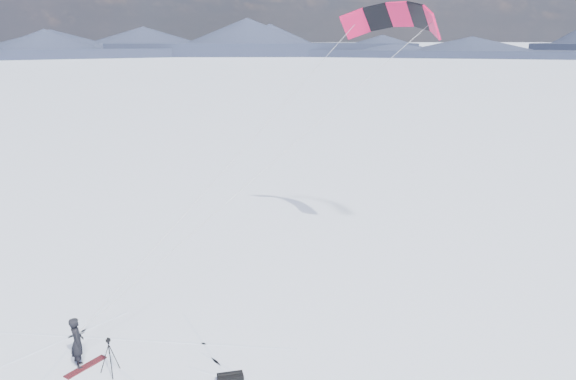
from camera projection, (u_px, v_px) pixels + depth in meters
name	position (u px, v px, depth m)	size (l,w,h in m)	color
horizon_hills	(109.00, 304.00, 16.58)	(704.00, 705.94, 8.30)	black
snowkiter	(80.00, 366.00, 19.22)	(0.67, 0.44, 1.83)	black
snowboard	(86.00, 367.00, 19.16)	(1.57, 0.29, 0.04)	maroon
tripod	(109.00, 351.00, 18.60)	(0.67, 0.59, 1.30)	black
gear_bag_a	(230.00, 379.00, 18.24)	(0.90, 0.54, 0.38)	black
power_kite	(393.00, 21.00, 26.31)	(16.63, 7.56, 11.31)	#D30E41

